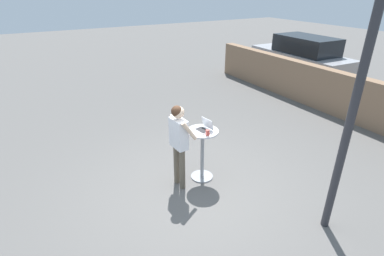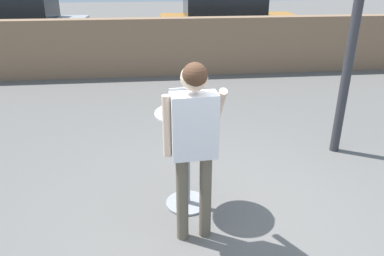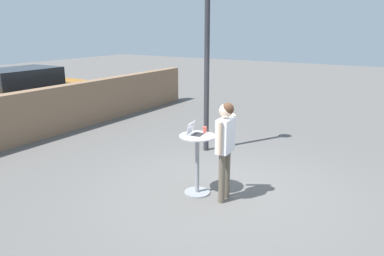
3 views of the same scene
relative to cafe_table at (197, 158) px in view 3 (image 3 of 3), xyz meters
name	(u,v)px [view 3 (image 3 of 3)]	position (x,y,z in m)	size (l,w,h in m)	color
ground_plane	(225,192)	(0.30, -0.40, -0.65)	(50.00, 50.00, 0.00)	#5B5956
pavement_kerb	(24,117)	(0.30, 5.26, 0.00)	(13.40, 0.35, 1.29)	#84664C
cafe_table	(197,158)	(0.00, 0.00, 0.00)	(0.62, 0.62, 1.06)	gray
laptop	(195,132)	(-0.01, 0.04, 0.46)	(0.33, 0.31, 0.22)	silver
coffee_mug	(205,130)	(0.21, -0.02, 0.47)	(0.11, 0.07, 0.11)	#C14C42
standing_person	(225,140)	(0.01, -0.52, 0.42)	(0.53, 0.39, 1.68)	brown
parked_car_further_down	(27,94)	(1.90, 7.40, 0.17)	(3.91, 1.84, 1.61)	#B76B19
street_lamp	(207,30)	(2.16, 1.05, 2.13)	(0.32, 0.32, 4.31)	#2D2D33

